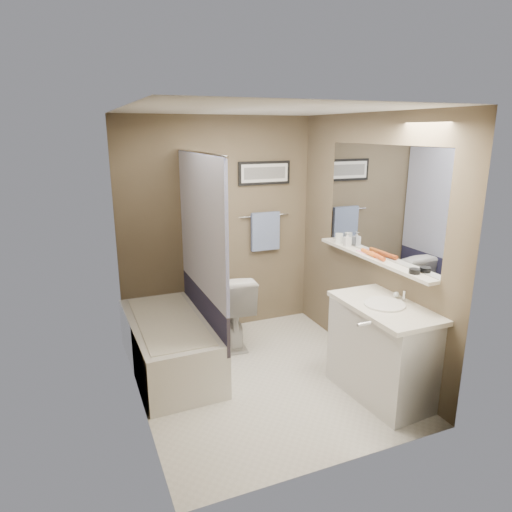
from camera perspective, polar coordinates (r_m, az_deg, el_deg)
name	(u,v)px	position (r m, az deg, el deg)	size (l,w,h in m)	color
ground	(262,378)	(4.42, 0.77, -15.02)	(2.50, 2.50, 0.00)	silver
ceiling	(263,112)	(3.81, 0.91, 17.54)	(2.20, 2.50, 0.04)	silver
wall_back	(219,228)	(5.07, -4.69, 3.55)	(2.20, 0.04, 2.40)	brown
wall_front	(340,302)	(2.92, 10.51, -5.73)	(2.20, 0.04, 2.40)	brown
wall_left	(135,269)	(3.67, -14.84, -1.54)	(0.04, 2.50, 2.40)	brown
wall_right	(366,243)	(4.47, 13.64, 1.56)	(0.04, 2.50, 2.40)	brown
tile_surround	(127,275)	(4.20, -15.79, -2.32)	(0.02, 1.55, 2.00)	tan
curtain_rod	(199,153)	(4.15, -7.14, 12.70)	(0.02, 0.02, 1.55)	silver
curtain_upper	(201,225)	(4.23, -6.85, 3.88)	(0.03, 1.45, 1.28)	white
curtain_lower	(204,308)	(4.47, -6.51, -6.48)	(0.03, 1.45, 0.36)	#272647
mirror	(380,202)	(4.28, 15.28, 6.58)	(0.02, 1.60, 1.00)	silver
shelf	(371,258)	(4.36, 14.23, -0.21)	(0.12, 1.60, 0.03)	silver
towel_bar	(265,216)	(5.23, 1.10, 5.08)	(0.02, 0.02, 0.60)	silver
towel	(265,231)	(5.24, 1.18, 3.11)	(0.34, 0.05, 0.44)	#9BB4E2
art_frame	(264,173)	(5.18, 1.05, 10.34)	(0.62, 0.03, 0.26)	black
art_mat	(265,173)	(5.17, 1.11, 10.33)	(0.56, 0.00, 0.20)	white
art_image	(265,173)	(5.16, 1.13, 10.32)	(0.50, 0.00, 0.13)	#595959
door	(409,319)	(3.30, 18.58, -7.51)	(0.80, 0.02, 2.00)	silver
door_handle	(364,324)	(3.14, 13.34, -8.27)	(0.02, 0.02, 0.10)	silver
bathtub	(169,345)	(4.55, -10.77, -10.82)	(0.70, 1.50, 0.50)	silver
tub_rim	(168,320)	(4.44, -10.93, -7.92)	(0.56, 1.36, 0.02)	silver
toilet	(229,308)	(4.94, -3.44, -6.46)	(0.45, 0.79, 0.80)	silver
vanity	(383,353)	(4.14, 15.53, -11.56)	(0.50, 0.90, 0.80)	silver
countertop	(385,307)	(3.97, 15.85, -6.16)	(0.54, 0.96, 0.04)	silver
sink_basin	(385,304)	(3.95, 15.77, -5.81)	(0.34, 0.34, 0.01)	white
faucet_spout	(404,296)	(4.06, 18.05, -4.79)	(0.02, 0.02, 0.10)	silver
faucet_knob	(396,295)	(4.14, 17.13, -4.63)	(0.05, 0.05, 0.05)	white
candle_bowl_near	(414,271)	(3.92, 19.20, -1.80)	(0.09, 0.09, 0.04)	black
hair_brush_front	(378,256)	(4.28, 14.97, -0.04)	(0.04, 0.04, 0.22)	#CE4F1D
hair_brush_back	(369,253)	(4.38, 13.91, 0.40)	(0.04, 0.04, 0.22)	orange
pink_comb	(363,252)	(4.46, 13.18, 0.47)	(0.03, 0.16, 0.01)	#FF9BC7
glass_jar	(339,238)	(4.78, 10.36, 2.19)	(0.08, 0.08, 0.10)	white
soap_bottle	(347,240)	(4.66, 11.35, 2.03)	(0.06, 0.06, 0.14)	#999999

